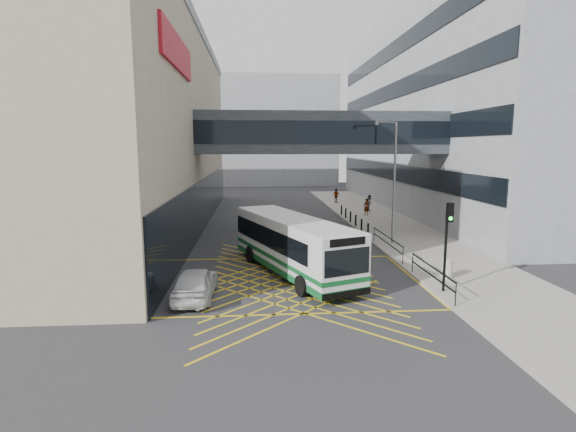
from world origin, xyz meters
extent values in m
plane|color=#333335|center=(0.00, 0.00, 0.00)|extent=(120.00, 120.00, 0.00)
cube|color=tan|center=(-18.00, 16.00, 8.00)|extent=(24.00, 42.00, 16.00)
cube|color=black|center=(-5.96, 16.00, 2.00)|extent=(0.10, 41.50, 4.00)
cube|color=maroon|center=(-5.92, 4.00, 11.50)|extent=(0.18, 9.00, 1.80)
cube|color=gray|center=(-5.96, 16.00, 15.60)|extent=(0.12, 41.50, 0.80)
cube|color=gray|center=(24.00, 24.00, 10.00)|extent=(24.00, 44.00, 20.00)
cube|color=black|center=(11.96, 24.00, 4.00)|extent=(0.10, 43.50, 1.60)
cube|color=black|center=(11.96, 24.00, 8.00)|extent=(0.10, 43.50, 1.60)
cube|color=black|center=(11.96, 24.00, 12.00)|extent=(0.10, 43.50, 1.60)
cube|color=black|center=(11.96, 24.00, 16.00)|extent=(0.10, 43.50, 1.60)
cube|color=gray|center=(-2.00, 60.00, 9.00)|extent=(28.00, 16.00, 18.00)
cube|color=#2F3439|center=(3.00, 12.00, 7.50)|extent=(20.00, 4.00, 3.00)
cube|color=black|center=(3.00, 9.98, 7.50)|extent=(19.50, 0.06, 1.60)
cube|color=black|center=(3.00, 14.02, 7.50)|extent=(19.50, 0.06, 1.60)
cube|color=#9A958C|center=(9.00, 15.00, 0.08)|extent=(6.00, 54.00, 0.16)
cube|color=gold|center=(0.00, 0.00, 0.00)|extent=(12.00, 9.00, 0.01)
cube|color=silver|center=(0.02, 1.24, 1.60)|extent=(5.91, 10.52, 2.54)
cube|color=#115728|center=(0.02, 1.24, 0.49)|extent=(5.96, 10.57, 0.32)
cube|color=#115728|center=(0.02, 1.24, 0.99)|extent=(5.98, 10.58, 0.21)
cube|color=black|center=(-0.18, 1.77, 1.93)|extent=(5.49, 9.31, 0.99)
cube|color=black|center=(1.87, -3.58, 1.84)|extent=(2.05, 0.85, 1.13)
cube|color=black|center=(1.88, -3.60, 2.69)|extent=(1.60, 0.66, 0.33)
cube|color=silver|center=(0.02, 1.24, 2.88)|extent=(5.86, 10.43, 0.09)
cube|color=black|center=(1.88, -3.60, 0.47)|extent=(2.23, 0.93, 0.28)
cube|color=black|center=(-1.83, 6.08, 0.47)|extent=(2.23, 0.93, 0.28)
cylinder|color=black|center=(0.13, -2.35, 0.47)|extent=(0.58, 0.97, 0.94)
cylinder|color=black|center=(2.35, -1.50, 0.47)|extent=(0.58, 0.97, 0.94)
cylinder|color=black|center=(-2.16, 3.63, 0.47)|extent=(0.58, 0.97, 0.94)
cylinder|color=black|center=(0.05, 4.48, 0.47)|extent=(0.58, 0.97, 0.94)
imported|color=silver|center=(-4.50, -2.32, 0.70)|extent=(1.98, 4.49, 1.41)
imported|color=black|center=(0.64, 12.44, 0.75)|extent=(3.10, 5.14, 1.51)
imported|color=gray|center=(0.42, 16.06, 0.69)|extent=(3.08, 4.76, 1.37)
cylinder|color=black|center=(6.47, -2.60, 1.85)|extent=(0.12, 0.12, 3.38)
cube|color=black|center=(6.48, -2.82, 3.74)|extent=(0.29, 0.19, 0.85)
sphere|color=#19E533|center=(6.48, -2.92, 3.49)|extent=(0.17, 0.17, 0.16)
cylinder|color=slate|center=(7.26, 7.49, 4.12)|extent=(0.21, 0.21, 7.91)
cube|color=slate|center=(6.53, 7.19, 8.07)|extent=(1.50, 0.69, 0.10)
cylinder|color=slate|center=(5.80, 6.89, 7.99)|extent=(0.36, 0.36, 0.25)
cylinder|color=#ADA89E|center=(7.50, -0.61, 0.63)|extent=(0.54, 0.54, 0.94)
cube|color=black|center=(6.15, -2.00, 1.11)|extent=(0.05, 5.00, 0.05)
cube|color=black|center=(6.15, -2.00, 0.71)|extent=(0.05, 5.00, 0.05)
cube|color=black|center=(6.15, 5.00, 1.11)|extent=(0.05, 6.00, 0.05)
cube|color=black|center=(6.15, 5.00, 0.71)|extent=(0.05, 6.00, 0.05)
cylinder|color=black|center=(6.15, -4.50, 0.66)|extent=(0.04, 0.04, 1.00)
cylinder|color=black|center=(6.15, 0.50, 0.66)|extent=(0.04, 0.04, 1.00)
cylinder|color=black|center=(6.15, 2.00, 0.66)|extent=(0.04, 0.04, 1.00)
cylinder|color=black|center=(6.15, 8.00, 0.66)|extent=(0.04, 0.04, 1.00)
cylinder|color=black|center=(6.25, 10.00, 0.61)|extent=(0.14, 0.14, 0.90)
cylinder|color=black|center=(6.25, 12.00, 0.61)|extent=(0.14, 0.14, 0.90)
cylinder|color=black|center=(6.25, 14.00, 0.61)|extent=(0.14, 0.14, 0.90)
cylinder|color=black|center=(6.25, 16.00, 0.61)|extent=(0.14, 0.14, 0.90)
cylinder|color=black|center=(6.25, 18.00, 0.61)|extent=(0.14, 0.14, 0.90)
cylinder|color=black|center=(6.25, 20.00, 0.61)|extent=(0.14, 0.14, 0.90)
imported|color=gray|center=(8.49, 19.52, 0.94)|extent=(0.75, 0.68, 1.56)
imported|color=gray|center=(9.47, 22.10, 0.96)|extent=(0.88, 0.87, 1.60)
imported|color=gray|center=(7.43, 29.23, 0.95)|extent=(1.00, 0.94, 1.57)
camera|label=1|loc=(-1.89, -21.32, 6.56)|focal=28.00mm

